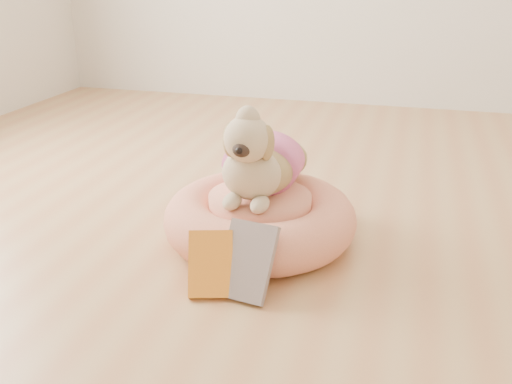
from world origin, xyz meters
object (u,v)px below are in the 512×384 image
(pet_bed, at_px, (260,218))
(book_yellow, at_px, (211,264))
(book_white, at_px, (247,261))
(dog, at_px, (260,146))

(pet_bed, relative_size, book_yellow, 3.39)
(book_white, bearing_deg, dog, 108.37)
(dog, height_order, book_white, dog)
(pet_bed, relative_size, dog, 1.44)
(pet_bed, xyz_separation_m, dog, (-0.01, 0.02, 0.25))
(dog, relative_size, book_white, 2.01)
(pet_bed, height_order, book_white, book_white)
(book_yellow, distance_m, book_white, 0.11)
(dog, xyz_separation_m, book_yellow, (-0.04, -0.37, -0.25))
(book_white, bearing_deg, pet_bed, 107.79)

